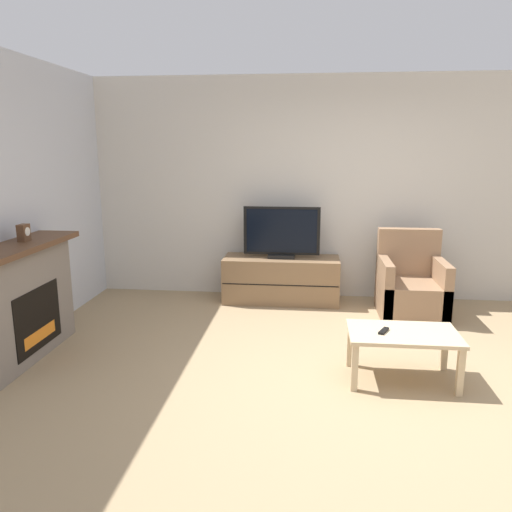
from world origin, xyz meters
TOP-DOWN VIEW (x-y plane):
  - ground_plane at (0.00, 0.00)m, footprint 24.00×24.00m
  - wall_back at (0.00, 2.41)m, footprint 12.00×0.06m
  - fireplace at (-2.92, 0.14)m, footprint 0.44×1.43m
  - mantel_clock at (-2.91, 0.29)m, footprint 0.08×0.11m
  - tv_stand at (-0.73, 2.08)m, footprint 1.39×0.53m
  - tv at (-0.73, 2.08)m, footprint 0.91×0.18m
  - armchair at (0.74, 1.74)m, footprint 0.70×0.76m
  - coffee_table at (0.36, 0.06)m, footprint 0.87×0.54m
  - remote at (0.20, 0.04)m, footprint 0.10×0.15m

SIDE VIEW (x-z plane):
  - ground_plane at x=0.00m, z-range 0.00..0.00m
  - tv_stand at x=-0.73m, z-range 0.00..0.55m
  - armchair at x=0.74m, z-range -0.17..0.77m
  - coffee_table at x=0.36m, z-range 0.15..0.56m
  - remote at x=0.20m, z-range 0.41..0.43m
  - fireplace at x=-2.92m, z-range 0.01..1.05m
  - tv at x=-0.73m, z-range 0.53..1.15m
  - mantel_clock at x=-2.91m, z-range 1.04..1.19m
  - wall_back at x=0.00m, z-range 0.00..2.70m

